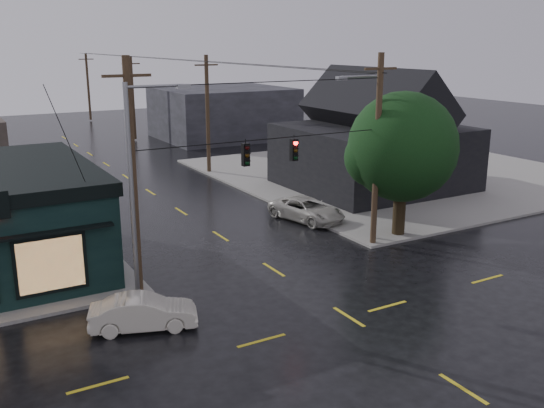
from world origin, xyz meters
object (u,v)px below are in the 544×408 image
sedan_cream (143,313)px  corner_tree (403,147)px  suv_silver (307,210)px  utility_pole_ne (373,245)px  utility_pole_nw (140,293)px

sedan_cream → corner_tree: bearing=-57.3°
sedan_cream → suv_silver: 16.16m
corner_tree → sedan_cream: (-16.17, -3.92, -4.43)m
corner_tree → utility_pole_ne: 5.59m
utility_pole_nw → suv_silver: utility_pole_nw is taller
corner_tree → utility_pole_ne: corner_tree is taller
corner_tree → suv_silver: corner_tree is taller
utility_pole_ne → suv_silver: bearing=95.7°
corner_tree → sedan_cream: 17.22m
utility_pole_ne → sedan_cream: (-13.93, -3.40, 0.67)m
utility_pole_nw → corner_tree: bearing=2.0°
utility_pole_nw → sedan_cream: (-0.93, -3.40, 0.67)m
utility_pole_nw → sedan_cream: size_ratio=2.50×
corner_tree → utility_pole_ne: (-2.24, -0.52, -5.09)m
corner_tree → utility_pole_nw: 16.08m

